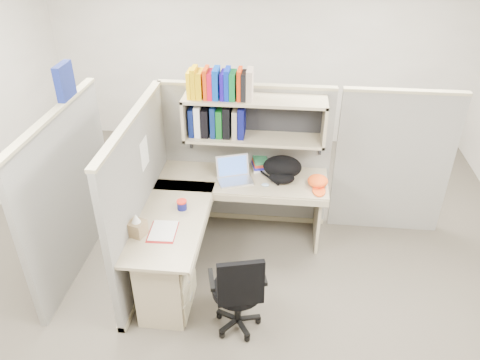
# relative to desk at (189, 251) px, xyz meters

# --- Properties ---
(ground) EXTENTS (6.00, 6.00, 0.00)m
(ground) POSITION_rel_desk_xyz_m (0.41, 0.29, -0.44)
(ground) COLOR #342F28
(ground) RESTS_ON ground
(room_shell) EXTENTS (6.00, 6.00, 6.00)m
(room_shell) POSITION_rel_desk_xyz_m (0.41, 0.29, 1.18)
(room_shell) COLOR #A69F95
(room_shell) RESTS_ON ground
(cubicle) EXTENTS (3.79, 1.84, 1.95)m
(cubicle) POSITION_rel_desk_xyz_m (0.04, 0.74, 0.47)
(cubicle) COLOR #60605B
(cubicle) RESTS_ON ground
(desk) EXTENTS (1.74, 1.75, 0.73)m
(desk) POSITION_rel_desk_xyz_m (0.00, 0.00, 0.00)
(desk) COLOR gray
(desk) RESTS_ON ground
(laptop) EXTENTS (0.43, 0.43, 0.24)m
(laptop) POSITION_rel_desk_xyz_m (0.34, 0.79, 0.41)
(laptop) COLOR silver
(laptop) RESTS_ON desk
(backpack) EXTENTS (0.48, 0.42, 0.23)m
(backpack) POSITION_rel_desk_xyz_m (0.81, 0.88, 0.41)
(backpack) COLOR black
(backpack) RESTS_ON desk
(orange_cap) EXTENTS (0.23, 0.26, 0.11)m
(orange_cap) POSITION_rel_desk_xyz_m (1.17, 0.80, 0.35)
(orange_cap) COLOR #F34F15
(orange_cap) RESTS_ON desk
(snack_canister) EXTENTS (0.09, 0.09, 0.09)m
(snack_canister) POSITION_rel_desk_xyz_m (-0.10, 0.25, 0.34)
(snack_canister) COLOR #0F125B
(snack_canister) RESTS_ON desk
(tissue_box) EXTENTS (0.17, 0.17, 0.21)m
(tissue_box) POSITION_rel_desk_xyz_m (-0.40, -0.16, 0.40)
(tissue_box) COLOR olive
(tissue_box) RESTS_ON desk
(mouse) EXTENTS (0.09, 0.07, 0.03)m
(mouse) POSITION_rel_desk_xyz_m (0.65, 0.73, 0.31)
(mouse) COLOR #99B7D9
(mouse) RESTS_ON desk
(paper_cup) EXTENTS (0.08, 0.08, 0.09)m
(paper_cup) POSITION_rel_desk_xyz_m (0.35, 1.04, 0.34)
(paper_cup) COLOR silver
(paper_cup) RESTS_ON desk
(book_stack) EXTENTS (0.23, 0.27, 0.11)m
(book_stack) POSITION_rel_desk_xyz_m (0.57, 1.10, 0.35)
(book_stack) COLOR gray
(book_stack) RESTS_ON desk
(loose_paper) EXTENTS (0.23, 0.30, 0.00)m
(loose_paper) POSITION_rel_desk_xyz_m (-0.19, -0.09, 0.29)
(loose_paper) COLOR white
(loose_paper) RESTS_ON desk
(task_chair) EXTENTS (0.50, 0.47, 0.89)m
(task_chair) POSITION_rel_desk_xyz_m (0.50, -0.46, -0.12)
(task_chair) COLOR black
(task_chair) RESTS_ON ground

